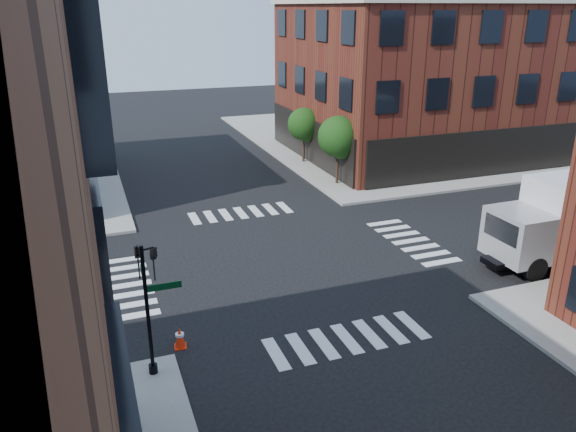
# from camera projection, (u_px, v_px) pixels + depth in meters

# --- Properties ---
(ground) EXTENTS (120.00, 120.00, 0.00)m
(ground) POSITION_uv_depth(u_px,v_px,m) (281.00, 261.00, 26.29)
(ground) COLOR black
(ground) RESTS_ON ground
(sidewalk_ne) EXTENTS (30.00, 30.00, 0.15)m
(sidewalk_ne) POSITION_uv_depth(u_px,v_px,m) (420.00, 136.00, 51.53)
(sidewalk_ne) COLOR gray
(sidewalk_ne) RESTS_ON ground
(building_ne) EXTENTS (25.00, 16.00, 12.00)m
(building_ne) POSITION_uv_depth(u_px,v_px,m) (455.00, 76.00, 44.91)
(building_ne) COLOR #4E1A13
(building_ne) RESTS_ON ground
(tree_near) EXTENTS (2.69, 2.69, 4.49)m
(tree_near) POSITION_uv_depth(u_px,v_px,m) (339.00, 139.00, 36.40)
(tree_near) COLOR black
(tree_near) RESTS_ON ground
(tree_far) EXTENTS (2.43, 2.43, 4.07)m
(tree_far) POSITION_uv_depth(u_px,v_px,m) (305.00, 126.00, 41.78)
(tree_far) COLOR black
(tree_far) RESTS_ON ground
(signal_pole) EXTENTS (1.29, 1.24, 4.60)m
(signal_pole) POSITION_uv_depth(u_px,v_px,m) (148.00, 296.00, 17.24)
(signal_pole) COLOR black
(signal_pole) RESTS_ON ground
(traffic_cone) EXTENTS (0.47, 0.47, 0.78)m
(traffic_cone) POSITION_uv_depth(u_px,v_px,m) (180.00, 338.00, 19.53)
(traffic_cone) COLOR red
(traffic_cone) RESTS_ON ground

